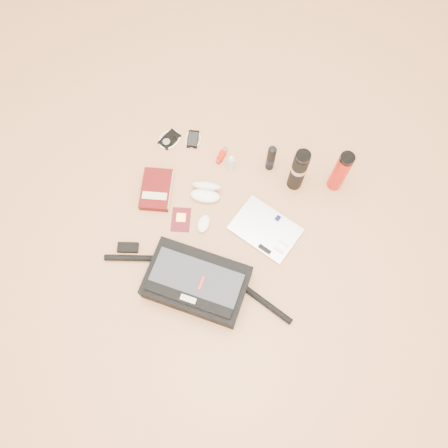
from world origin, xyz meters
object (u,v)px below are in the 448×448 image
object	(u,v)px
laptop	(265,230)
thermos_red	(340,172)
thermos_black	(298,170)
book	(157,189)
messenger_bag	(196,282)

from	to	relation	value
laptop	thermos_red	world-z (taller)	thermos_red
laptop	thermos_black	size ratio (longest dim) A/B	1.25
thermos_red	book	bearing A→B (deg)	-158.96
laptop	thermos_black	world-z (taller)	thermos_black
laptop	book	size ratio (longest dim) A/B	1.45
messenger_bag	laptop	world-z (taller)	messenger_bag
book	thermos_black	distance (m)	0.70
laptop	book	bearing A→B (deg)	-165.05
book	thermos_black	xyz separation A→B (m)	(0.64, 0.26, 0.12)
messenger_bag	thermos_black	xyz separation A→B (m)	(0.29, 0.64, 0.09)
thermos_black	thermos_red	size ratio (longest dim) A/B	1.04
laptop	book	distance (m)	0.57
laptop	thermos_black	xyz separation A→B (m)	(0.07, 0.29, 0.13)
laptop	book	world-z (taller)	book
book	thermos_red	size ratio (longest dim) A/B	0.90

